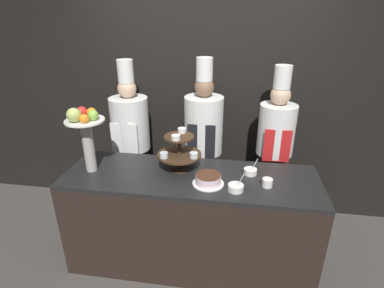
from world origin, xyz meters
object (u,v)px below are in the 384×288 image
object	(u,v)px
cake_round	(208,179)
cup_white	(267,183)
chef_center_left	(203,140)
serving_bowl_near	(236,188)
serving_bowl_far	(250,171)
tiered_stand	(179,150)
fruit_pedestal	(85,129)
chef_left	(131,138)
chef_center_right	(274,146)

from	to	relation	value
cake_round	cup_white	size ratio (longest dim) A/B	3.05
cup_white	chef_center_left	distance (m)	0.93
cake_round	serving_bowl_near	world-z (taller)	serving_bowl_near
serving_bowl_near	serving_bowl_far	bearing A→B (deg)	67.22
serving_bowl_far	tiered_stand	bearing A→B (deg)	-179.18
tiered_stand	chef_center_left	xyz separation A→B (m)	(0.15, 0.54, -0.12)
fruit_pedestal	cup_white	size ratio (longest dim) A/B	6.96
cake_round	chef_center_left	distance (m)	0.76
fruit_pedestal	serving_bowl_near	size ratio (longest dim) A/B	3.82
tiered_stand	cup_white	xyz separation A→B (m)	(0.75, -0.17, -0.15)
cup_white	chef_left	bearing A→B (deg)	152.59
cup_white	serving_bowl_near	world-z (taller)	serving_bowl_near
chef_center_left	serving_bowl_near	bearing A→B (deg)	-66.66
fruit_pedestal	chef_center_right	distance (m)	1.80
tiered_stand	cup_white	distance (m)	0.78
cup_white	chef_left	xyz separation A→B (m)	(-1.38, 0.72, 0.00)
tiered_stand	serving_bowl_near	distance (m)	0.59
chef_center_right	cake_round	bearing A→B (deg)	-128.27
serving_bowl_far	chef_left	distance (m)	1.36
cup_white	cake_round	bearing A→B (deg)	-175.91
fruit_pedestal	chef_center_left	distance (m)	1.18
tiered_stand	cake_round	world-z (taller)	tiered_stand
serving_bowl_near	chef_left	distance (m)	1.40
chef_center_right	serving_bowl_near	bearing A→B (deg)	-114.32
fruit_pedestal	cake_round	xyz separation A→B (m)	(1.04, -0.07, -0.35)
serving_bowl_near	chef_center_left	distance (m)	0.89
chef_left	chef_center_left	xyz separation A→B (m)	(0.78, -0.00, 0.03)
cup_white	serving_bowl_near	size ratio (longest dim) A/B	0.55
cake_round	serving_bowl_near	size ratio (longest dim) A/B	1.67
chef_center_left	chef_center_right	world-z (taller)	chef_center_left
chef_center_left	chef_center_right	distance (m)	0.72
tiered_stand	fruit_pedestal	xyz separation A→B (m)	(-0.77, -0.13, 0.20)
fruit_pedestal	chef_left	size ratio (longest dim) A/B	0.33
cake_round	chef_left	distance (m)	1.18
tiered_stand	fruit_pedestal	size ratio (longest dim) A/B	0.66
cup_white	serving_bowl_near	distance (m)	0.27
fruit_pedestal	cake_round	world-z (taller)	fruit_pedestal
fruit_pedestal	chef_center_right	size ratio (longest dim) A/B	0.33
cake_round	serving_bowl_far	bearing A→B (deg)	32.45
fruit_pedestal	serving_bowl_near	xyz separation A→B (m)	(1.27, -0.14, -0.36)
serving_bowl_far	chef_center_left	xyz separation A→B (m)	(-0.47, 0.53, 0.04)
fruit_pedestal	cup_white	world-z (taller)	fruit_pedestal
cake_round	chef_left	bearing A→B (deg)	140.57
serving_bowl_near	serving_bowl_far	size ratio (longest dim) A/B	1.02
cup_white	serving_bowl_near	bearing A→B (deg)	-157.91
cake_round	chef_center_left	world-z (taller)	chef_center_left
chef_center_left	tiered_stand	bearing A→B (deg)	-105.17
serving_bowl_far	cake_round	bearing A→B (deg)	-147.55
chef_left	chef_center_right	bearing A→B (deg)	0.00
serving_bowl_far	chef_left	xyz separation A→B (m)	(-1.25, 0.53, 0.01)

